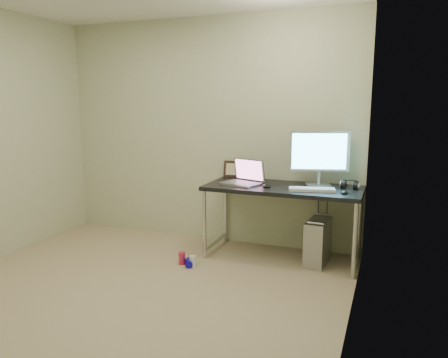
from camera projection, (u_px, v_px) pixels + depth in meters
floor at (123, 299)px, 3.55m from camera, size 3.50×3.50×0.00m
wall_back at (207, 132)px, 4.94m from camera, size 3.50×0.02×2.50m
wall_right at (353, 157)px, 2.71m from camera, size 0.02×3.50×2.50m
desk at (283, 194)px, 4.38m from camera, size 1.55×0.68×0.75m
tower_computer at (318, 242)px, 4.31m from camera, size 0.21×0.43×0.47m
cable_a at (318, 216)px, 4.58m from camera, size 0.01×0.16×0.69m
cable_b at (327, 219)px, 4.53m from camera, size 0.02×0.11×0.71m
can_red at (182, 258)px, 4.31m from camera, size 0.08×0.08×0.12m
can_white at (193, 261)px, 4.24m from camera, size 0.08×0.08×0.11m
can_blue at (189, 263)px, 4.26m from camera, size 0.12×0.15×0.07m
laptop at (244, 178)px, 4.48m from camera, size 0.44×0.40×0.25m
monitor at (319, 154)px, 4.35m from camera, size 0.57×0.24×0.55m
keyboard at (312, 189)px, 4.15m from camera, size 0.45×0.23×0.03m
mouse_right at (345, 192)px, 4.01m from camera, size 0.08×0.12×0.04m
mouse_left at (267, 185)px, 4.32m from camera, size 0.10×0.13×0.04m
headphones at (350, 186)px, 4.24m from camera, size 0.18×0.11×0.11m
picture_frame at (234, 169)px, 4.87m from camera, size 0.23×0.08×0.19m
webcam at (252, 170)px, 4.77m from camera, size 0.05×0.04×0.13m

